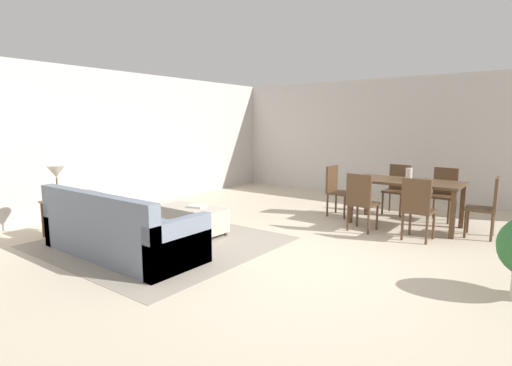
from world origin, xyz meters
The scene contains 17 objects.
ground_plane centered at (0.00, 0.00, 0.00)m, with size 10.80×10.80×0.00m, color beige.
wall_back centered at (0.00, 5.00, 1.35)m, with size 9.00×0.12×2.70m, color beige.
wall_left centered at (-4.50, 0.50, 1.35)m, with size 0.12×11.00×2.70m, color beige.
area_rug centered at (-1.96, -0.49, 0.00)m, with size 3.00×2.80×0.01m, color gray.
couch centered at (-1.97, -1.16, 0.29)m, with size 2.30×0.93×0.86m.
ottoman_table centered at (-1.96, 0.13, 0.23)m, with size 1.12×0.50×0.41m.
side_table centered at (-3.41, -1.20, 0.44)m, with size 0.40×0.40×0.55m.
table_lamp centered at (-3.41, -1.20, 0.96)m, with size 0.26×0.26×0.52m.
dining_table centered at (0.53, 2.60, 0.67)m, with size 1.72×0.88×0.76m.
dining_chair_near_left centered at (0.09, 1.79, 0.52)m, with size 0.42×0.42×0.92m.
dining_chair_near_right centered at (0.94, 1.78, 0.52)m, with size 0.41×0.41×0.92m.
dining_chair_far_left centered at (0.14, 3.43, 0.52)m, with size 0.43×0.43×0.92m.
dining_chair_far_right centered at (0.95, 3.38, 0.52)m, with size 0.42×0.42×0.92m.
dining_chair_head_east centered at (1.73, 2.56, 0.52)m, with size 0.42×0.42×0.92m.
dining_chair_head_west centered at (-0.70, 2.58, 0.52)m, with size 0.41×0.41×0.92m.
vase_centerpiece centered at (0.56, 2.61, 0.86)m, with size 0.10×0.10×0.20m, color silver.
book_on_ottoman centered at (-1.89, 0.17, 0.43)m, with size 0.26×0.20×0.03m, color silver.
Camera 1 is at (2.44, -4.07, 1.69)m, focal length 27.81 mm.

